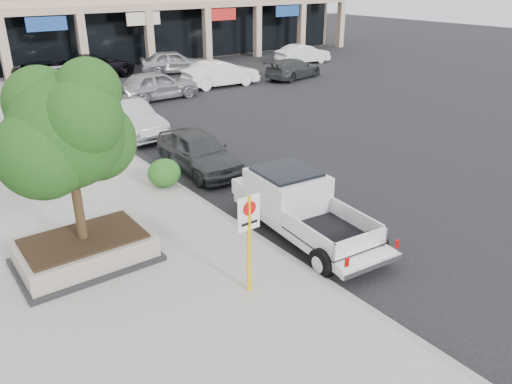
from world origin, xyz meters
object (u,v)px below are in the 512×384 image
at_px(planter_tree, 71,130).
at_px(lot_car_e, 173,62).
at_px(curb_car_b, 129,118).
at_px(lot_car_c, 294,69).
at_px(lot_car_b, 221,74).
at_px(pickup_truck, 307,210).
at_px(lot_car_f, 303,54).
at_px(no_parking_sign, 249,231).
at_px(curb_car_c, 65,87).
at_px(lot_car_a, 156,85).
at_px(lot_car_d, 93,66).
at_px(planter, 85,250).
at_px(curb_car_a, 199,151).
at_px(curb_car_d, 45,76).

bearing_deg(planter_tree, lot_car_e, 57.35).
distance_m(curb_car_b, lot_car_c, 15.36).
bearing_deg(lot_car_b, pickup_truck, 157.35).
bearing_deg(lot_car_f, no_parking_sign, 141.23).
bearing_deg(curb_car_c, lot_car_f, 10.20).
relative_size(planter_tree, lot_car_a, 0.83).
distance_m(lot_car_a, lot_car_e, 8.13).
bearing_deg(planter_tree, lot_car_a, 58.30).
bearing_deg(planter_tree, lot_car_d, 69.68).
distance_m(planter_tree, lot_car_a, 17.80).
distance_m(planter_tree, lot_car_b, 21.42).
height_order(planter, curb_car_a, curb_car_a).
distance_m(planter_tree, curb_car_b, 11.10).
xyz_separation_m(lot_car_a, lot_car_d, (-0.66, 8.23, -0.00)).
distance_m(curb_car_a, lot_car_b, 14.81).
bearing_deg(planter_tree, no_parking_sign, -55.88).
bearing_deg(lot_car_b, lot_car_c, -94.97).
distance_m(planter_tree, curb_car_c, 18.32).
height_order(planter, lot_car_d, lot_car_d).
bearing_deg(curb_car_a, lot_car_f, 41.84).
bearing_deg(lot_car_a, no_parking_sign, 157.23).
xyz_separation_m(curb_car_c, lot_car_e, (8.98, 4.21, -0.01)).
xyz_separation_m(pickup_truck, lot_car_d, (3.42, 25.42, -0.01)).
relative_size(lot_car_d, lot_car_f, 1.31).
relative_size(curb_car_c, lot_car_e, 1.18).
xyz_separation_m(curb_car_c, lot_car_f, (19.29, 1.92, -0.08)).
relative_size(lot_car_a, lot_car_b, 0.99).
height_order(planter, curb_car_b, curb_car_b).
xyz_separation_m(curb_car_d, lot_car_b, (9.08, -5.98, 0.01)).
relative_size(planter, lot_car_c, 0.69).
xyz_separation_m(curb_car_d, lot_car_c, (14.43, -6.80, -0.12)).
xyz_separation_m(curb_car_b, lot_car_c, (14.30, 5.60, -0.09)).
xyz_separation_m(planter_tree, no_parking_sign, (2.36, -3.48, -1.78)).
bearing_deg(lot_car_d, planter_tree, 148.30).
bearing_deg(lot_car_b, lot_car_a, 104.01).
relative_size(no_parking_sign, curb_car_a, 0.54).
bearing_deg(lot_car_c, lot_car_a, 77.27).
xyz_separation_m(planter, no_parking_sign, (2.49, -3.32, 1.16)).
relative_size(curb_car_b, lot_car_a, 0.96).
bearing_deg(curb_car_d, planter_tree, -106.51).
relative_size(planter_tree, lot_car_c, 0.86).
bearing_deg(curb_car_b, lot_car_e, 51.98).
distance_m(lot_car_a, lot_car_c, 10.25).
height_order(pickup_truck, lot_car_f, pickup_truck).
distance_m(planter, curb_car_c, 18.32).
distance_m(lot_car_b, lot_car_e, 5.81).
relative_size(planter, curb_car_c, 0.57).
bearing_deg(lot_car_f, curb_car_a, 134.48).
bearing_deg(curb_car_d, lot_car_b, -36.82).
distance_m(pickup_truck, curb_car_c, 19.67).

